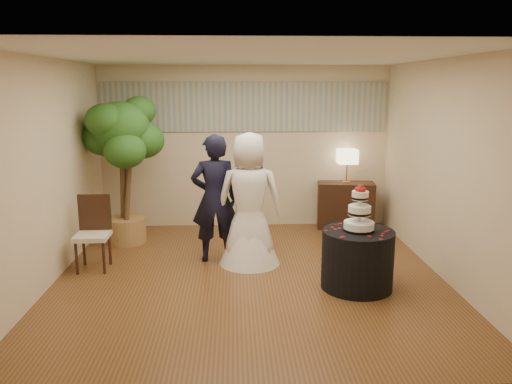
{
  "coord_description": "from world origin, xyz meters",
  "views": [
    {
      "loc": [
        -0.19,
        -6.16,
        2.46
      ],
      "look_at": [
        0.1,
        0.4,
        1.05
      ],
      "focal_mm": 35.0,
      "sensor_mm": 36.0,
      "label": 1
    }
  ],
  "objects_px": {
    "console": "(345,205)",
    "side_chair": "(92,234)",
    "groom": "(215,198)",
    "ficus_tree": "(123,170)",
    "table_lamp": "(347,166)",
    "wedding_cake": "(360,208)",
    "bride": "(249,199)",
    "cake_table": "(357,259)"
  },
  "relations": [
    {
      "from": "cake_table",
      "to": "wedding_cake",
      "type": "distance_m",
      "value": 0.65
    },
    {
      "from": "ficus_tree",
      "to": "wedding_cake",
      "type": "bearing_deg",
      "value": -31.3
    },
    {
      "from": "wedding_cake",
      "to": "table_lamp",
      "type": "height_order",
      "value": "table_lamp"
    },
    {
      "from": "groom",
      "to": "bride",
      "type": "relative_size",
      "value": 0.98
    },
    {
      "from": "cake_table",
      "to": "side_chair",
      "type": "height_order",
      "value": "side_chair"
    },
    {
      "from": "ficus_tree",
      "to": "side_chair",
      "type": "height_order",
      "value": "ficus_tree"
    },
    {
      "from": "wedding_cake",
      "to": "side_chair",
      "type": "distance_m",
      "value": 3.55
    },
    {
      "from": "wedding_cake",
      "to": "console",
      "type": "bearing_deg",
      "value": 80.63
    },
    {
      "from": "bride",
      "to": "cake_table",
      "type": "xyz_separation_m",
      "value": [
        1.3,
        -0.93,
        -0.56
      ]
    },
    {
      "from": "groom",
      "to": "bride",
      "type": "xyz_separation_m",
      "value": [
        0.48,
        -0.15,
        0.02
      ]
    },
    {
      "from": "console",
      "to": "side_chair",
      "type": "distance_m",
      "value": 4.3
    },
    {
      "from": "bride",
      "to": "table_lamp",
      "type": "distance_m",
      "value": 2.46
    },
    {
      "from": "groom",
      "to": "wedding_cake",
      "type": "height_order",
      "value": "groom"
    },
    {
      "from": "groom",
      "to": "bride",
      "type": "height_order",
      "value": "bride"
    },
    {
      "from": "console",
      "to": "ficus_tree",
      "type": "relative_size",
      "value": 0.41
    },
    {
      "from": "bride",
      "to": "wedding_cake",
      "type": "relative_size",
      "value": 3.21
    },
    {
      "from": "wedding_cake",
      "to": "console",
      "type": "xyz_separation_m",
      "value": [
        0.44,
        2.66,
        -0.61
      ]
    },
    {
      "from": "cake_table",
      "to": "side_chair",
      "type": "distance_m",
      "value": 3.51
    },
    {
      "from": "ficus_tree",
      "to": "console",
      "type": "bearing_deg",
      "value": 10.59
    },
    {
      "from": "bride",
      "to": "table_lamp",
      "type": "bearing_deg",
      "value": -131.24
    },
    {
      "from": "groom",
      "to": "console",
      "type": "height_order",
      "value": "groom"
    },
    {
      "from": "wedding_cake",
      "to": "side_chair",
      "type": "relative_size",
      "value": 0.58
    },
    {
      "from": "groom",
      "to": "table_lamp",
      "type": "distance_m",
      "value": 2.73
    },
    {
      "from": "wedding_cake",
      "to": "table_lamp",
      "type": "relative_size",
      "value": 0.99
    },
    {
      "from": "console",
      "to": "table_lamp",
      "type": "distance_m",
      "value": 0.69
    },
    {
      "from": "bride",
      "to": "console",
      "type": "height_order",
      "value": "bride"
    },
    {
      "from": "bride",
      "to": "table_lamp",
      "type": "xyz_separation_m",
      "value": [
        1.74,
        1.73,
        0.17
      ]
    },
    {
      "from": "table_lamp",
      "to": "cake_table",
      "type": "bearing_deg",
      "value": -99.37
    },
    {
      "from": "ficus_tree",
      "to": "side_chair",
      "type": "xyz_separation_m",
      "value": [
        -0.19,
        -1.2,
        -0.67
      ]
    },
    {
      "from": "wedding_cake",
      "to": "cake_table",
      "type": "bearing_deg",
      "value": 0.0
    },
    {
      "from": "cake_table",
      "to": "table_lamp",
      "type": "bearing_deg",
      "value": 80.63
    },
    {
      "from": "console",
      "to": "cake_table",
      "type": "bearing_deg",
      "value": -92.22
    },
    {
      "from": "groom",
      "to": "ficus_tree",
      "type": "bearing_deg",
      "value": -37.08
    },
    {
      "from": "table_lamp",
      "to": "side_chair",
      "type": "bearing_deg",
      "value": -154.0
    },
    {
      "from": "cake_table",
      "to": "side_chair",
      "type": "xyz_separation_m",
      "value": [
        -3.42,
        0.77,
        0.14
      ]
    },
    {
      "from": "groom",
      "to": "wedding_cake",
      "type": "distance_m",
      "value": 2.08
    },
    {
      "from": "cake_table",
      "to": "table_lamp",
      "type": "relative_size",
      "value": 1.51
    },
    {
      "from": "console",
      "to": "table_lamp",
      "type": "relative_size",
      "value": 1.67
    },
    {
      "from": "side_chair",
      "to": "ficus_tree",
      "type": "bearing_deg",
      "value": 80.27
    },
    {
      "from": "console",
      "to": "ficus_tree",
      "type": "bearing_deg",
      "value": -162.26
    },
    {
      "from": "bride",
      "to": "table_lamp",
      "type": "relative_size",
      "value": 3.19
    },
    {
      "from": "side_chair",
      "to": "console",
      "type": "bearing_deg",
      "value": 25.11
    }
  ]
}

